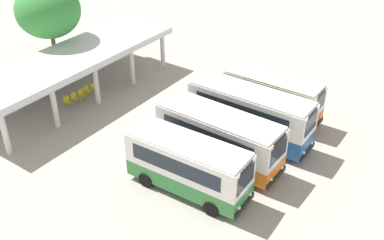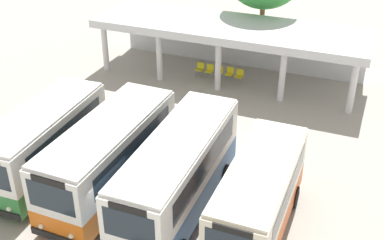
% 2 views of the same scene
% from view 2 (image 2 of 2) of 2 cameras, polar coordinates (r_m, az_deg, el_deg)
% --- Properties ---
extents(ground_plane, '(180.00, 180.00, 0.00)m').
position_cam_2_polar(ground_plane, '(19.48, -8.86, -12.15)').
color(ground_plane, '#A39E93').
extents(city_bus_nearest_orange, '(2.51, 6.98, 3.15)m').
position_cam_2_polar(city_bus_nearest_orange, '(21.92, -16.68, -2.27)').
color(city_bus_nearest_orange, black).
rests_on(city_bus_nearest_orange, ground).
extents(city_bus_second_in_row, '(2.53, 7.69, 3.22)m').
position_cam_2_polar(city_bus_second_in_row, '(20.30, -9.51, -3.94)').
color(city_bus_second_in_row, black).
rests_on(city_bus_second_in_row, ground).
extents(city_bus_middle_cream, '(2.39, 8.03, 3.40)m').
position_cam_2_polar(city_bus_middle_cream, '(18.80, -1.59, -6.18)').
color(city_bus_middle_cream, black).
rests_on(city_bus_middle_cream, ground).
extents(city_bus_fourth_amber, '(2.27, 6.70, 3.04)m').
position_cam_2_polar(city_bus_fourth_amber, '(18.12, 7.74, -8.77)').
color(city_bus_fourth_amber, black).
rests_on(city_bus_fourth_amber, ground).
extents(terminal_canopy, '(16.45, 4.92, 3.40)m').
position_cam_2_polar(terminal_canopy, '(30.57, 4.68, 9.83)').
color(terminal_canopy, silver).
rests_on(terminal_canopy, ground).
extents(waiting_chair_end_by_column, '(0.45, 0.45, 0.86)m').
position_cam_2_polar(waiting_chair_end_by_column, '(30.87, 0.92, 6.03)').
color(waiting_chair_end_by_column, slate).
rests_on(waiting_chair_end_by_column, ground).
extents(waiting_chair_second_from_end, '(0.45, 0.45, 0.86)m').
position_cam_2_polar(waiting_chair_second_from_end, '(30.63, 2.03, 5.82)').
color(waiting_chair_second_from_end, slate).
rests_on(waiting_chair_second_from_end, ground).
extents(waiting_chair_middle_seat, '(0.45, 0.45, 0.86)m').
position_cam_2_polar(waiting_chair_middle_seat, '(30.40, 3.16, 5.60)').
color(waiting_chair_middle_seat, slate).
rests_on(waiting_chair_middle_seat, ground).
extents(waiting_chair_fourth_seat, '(0.45, 0.45, 0.86)m').
position_cam_2_polar(waiting_chair_fourth_seat, '(30.31, 4.39, 5.48)').
color(waiting_chair_fourth_seat, slate).
rests_on(waiting_chair_fourth_seat, ground).
extents(waiting_chair_fifth_seat, '(0.45, 0.45, 0.86)m').
position_cam_2_polar(waiting_chair_fifth_seat, '(30.05, 5.51, 5.21)').
color(waiting_chair_fifth_seat, slate).
rests_on(waiting_chair_fifth_seat, ground).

